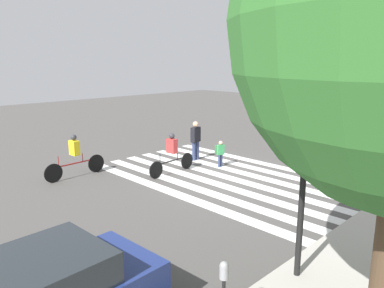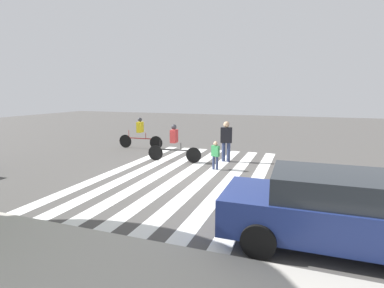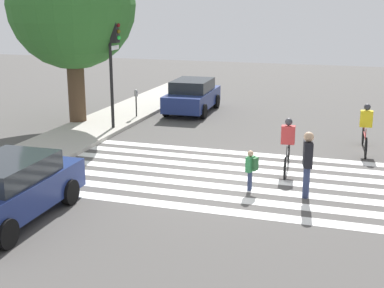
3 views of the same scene
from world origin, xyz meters
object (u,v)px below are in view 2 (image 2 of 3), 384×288
at_px(pedestrian_adult_blue_shirt, 215,153).
at_px(cyclist_near_curb, 140,132).
at_px(cyclist_mid_street, 174,142).
at_px(car_parked_silver_sedan, 335,210).
at_px(pedestrian_child_with_backpack, 226,139).

height_order(pedestrian_adult_blue_shirt, cyclist_near_curb, cyclist_near_curb).
xyz_separation_m(cyclist_mid_street, car_parked_silver_sedan, (-5.73, 5.62, -0.11)).
bearing_deg(cyclist_near_curb, pedestrian_adult_blue_shirt, 146.52).
bearing_deg(cyclist_near_curb, pedestrian_child_with_backpack, 161.02).
bearing_deg(car_parked_silver_sedan, pedestrian_child_with_backpack, -60.97).
distance_m(cyclist_mid_street, car_parked_silver_sedan, 8.03).
bearing_deg(pedestrian_adult_blue_shirt, pedestrian_child_with_backpack, -75.41).
relative_size(pedestrian_child_with_backpack, cyclist_mid_street, 0.73).
height_order(cyclist_near_curb, car_parked_silver_sedan, cyclist_near_curb).
height_order(pedestrian_child_with_backpack, cyclist_near_curb, pedestrian_child_with_backpack).
bearing_deg(cyclist_mid_street, pedestrian_adult_blue_shirt, 157.06).
height_order(pedestrian_adult_blue_shirt, cyclist_mid_street, cyclist_mid_street).
relative_size(pedestrian_adult_blue_shirt, cyclist_near_curb, 0.44).
height_order(pedestrian_child_with_backpack, car_parked_silver_sedan, pedestrian_child_with_backpack).
relative_size(cyclist_near_curb, cyclist_mid_street, 1.05).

